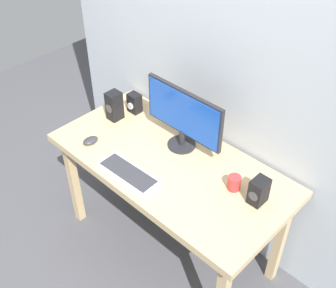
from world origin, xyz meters
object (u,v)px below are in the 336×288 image
(keyboard_primary, at_px, (128,174))
(coffee_mug, at_px, (234,183))
(speaker_left, at_px, (114,106))
(audio_controller, at_px, (134,103))
(speaker_right, at_px, (259,191))
(monitor, at_px, (183,116))
(mouse, at_px, (90,141))
(desk, at_px, (170,171))

(keyboard_primary, relative_size, coffee_mug, 4.57)
(keyboard_primary, height_order, coffee_mug, coffee_mug)
(speaker_left, bearing_deg, audio_controller, 75.78)
(speaker_right, bearing_deg, monitor, 173.43)
(audio_controller, bearing_deg, keyboard_primary, -45.92)
(mouse, bearing_deg, desk, 29.44)
(keyboard_primary, relative_size, speaker_left, 1.96)
(desk, bearing_deg, speaker_right, 9.57)
(monitor, distance_m, keyboard_primary, 0.45)
(desk, distance_m, speaker_left, 0.58)
(monitor, bearing_deg, desk, -74.41)
(desk, bearing_deg, keyboard_primary, -108.89)
(desk, distance_m, audio_controller, 0.56)
(monitor, height_order, mouse, monitor)
(speaker_right, relative_size, speaker_left, 0.77)
(speaker_right, height_order, audio_controller, speaker_right)
(desk, distance_m, keyboard_primary, 0.27)
(speaker_right, xyz_separation_m, speaker_left, (-1.08, -0.04, 0.02))
(audio_controller, bearing_deg, mouse, -83.02)
(desk, relative_size, speaker_right, 9.70)
(monitor, bearing_deg, audio_controller, 175.49)
(speaker_right, distance_m, coffee_mug, 0.15)
(mouse, relative_size, speaker_left, 0.51)
(speaker_right, bearing_deg, audio_controller, 174.34)
(keyboard_primary, distance_m, speaker_right, 0.71)
(audio_controller, distance_m, coffee_mug, 0.91)
(speaker_left, bearing_deg, monitor, 11.61)
(speaker_left, bearing_deg, keyboard_primary, -33.07)
(desk, height_order, audio_controller, audio_controller)
(monitor, xyz_separation_m, coffee_mug, (0.44, -0.08, -0.17))
(mouse, distance_m, audio_controller, 0.41)
(speaker_left, relative_size, coffee_mug, 2.33)
(audio_controller, bearing_deg, speaker_right, -5.66)
(mouse, height_order, speaker_left, speaker_left)
(desk, xyz_separation_m, speaker_left, (-0.54, 0.06, 0.18))
(monitor, xyz_separation_m, speaker_left, (-0.50, -0.10, -0.12))
(mouse, xyz_separation_m, speaker_right, (1.00, 0.30, 0.06))
(coffee_mug, bearing_deg, speaker_left, -178.47)
(coffee_mug, bearing_deg, mouse, -161.02)
(speaker_right, relative_size, audio_controller, 1.11)
(speaker_left, bearing_deg, speaker_right, 1.87)
(speaker_right, xyz_separation_m, audio_controller, (-1.05, 0.10, -0.01))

